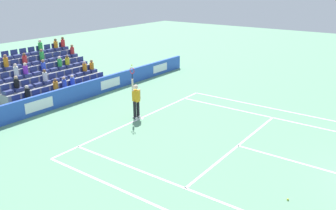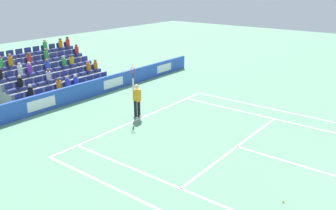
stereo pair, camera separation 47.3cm
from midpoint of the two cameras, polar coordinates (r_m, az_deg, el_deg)
line_baseline at (r=18.33m, az=-5.20°, el=-2.15°), size 10.97×0.10×0.01m
line_service at (r=15.54m, az=10.36°, el=-6.46°), size 8.23×0.10×0.01m
line_centre_service at (r=14.64m, az=21.79°, el=-9.31°), size 0.10×6.40×0.01m
line_singles_sideline_left at (r=12.18m, az=3.50°, el=-13.93°), size 0.10×11.89×0.01m
line_singles_sideline_right at (r=18.93m, az=17.11°, el=-2.25°), size 0.10×11.89×0.01m
line_doubles_sideline_right at (r=20.16m, az=18.43°, el=-1.08°), size 0.10×11.89×0.01m
line_centre_mark at (r=18.27m, az=-4.97°, el=-2.22°), size 0.10×0.20×0.01m
sponsor_barrier at (r=21.52m, az=-15.03°, el=1.92°), size 21.16×0.22×1.01m
tennis_player at (r=18.11m, az=-5.92°, el=0.88°), size 0.53×0.37×2.85m
stadium_stand at (r=24.23m, az=-20.49°, el=4.07°), size 6.82×4.75×3.02m
loose_tennis_ball at (r=12.32m, az=17.68°, el=-14.30°), size 0.07×0.07×0.07m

